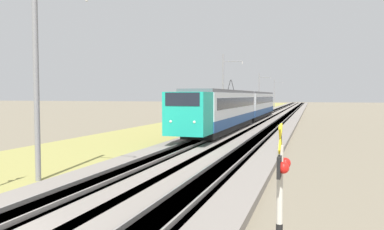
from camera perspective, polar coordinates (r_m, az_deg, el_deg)
ballast_main at (r=56.65m, az=9.90°, el=-0.54°), size 240.00×4.40×0.30m
ballast_adjacent at (r=56.25m, az=13.84°, el=-0.61°), size 240.00×4.40×0.30m
track_main at (r=56.65m, az=9.90°, el=-0.53°), size 240.00×1.57×0.45m
track_adjacent at (r=56.25m, az=13.84°, el=-0.60°), size 240.00×1.57×0.45m
grass_verge at (r=57.90m, az=3.53°, el=-0.51°), size 240.00×8.58×0.12m
passenger_train at (r=44.78m, az=7.82°, el=1.48°), size 43.30×2.88×5.18m
crossing_signal_far at (r=6.84m, az=13.36°, el=-11.65°), size 0.70×0.23×3.12m
catenary_mast_near at (r=16.35m, az=-22.49°, el=5.41°), size 0.22×2.56×8.44m
catenary_mast_mid at (r=46.94m, az=4.83°, el=4.09°), size 0.22×2.56×8.72m
catenary_mast_far at (r=79.69m, az=10.22°, el=3.44°), size 0.22×2.56×8.26m
catenary_mast_distant at (r=112.73m, az=12.46°, el=3.30°), size 0.22×2.56×8.38m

